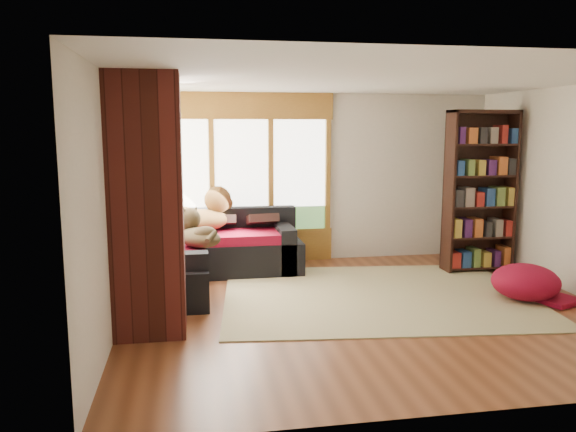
{
  "coord_description": "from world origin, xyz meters",
  "views": [
    {
      "loc": [
        -1.96,
        -6.06,
        2.06
      ],
      "look_at": [
        -0.75,
        0.96,
        0.95
      ],
      "focal_mm": 35.0,
      "sensor_mm": 36.0,
      "label": 1
    }
  ],
  "objects_px": {
    "brick_chimney": "(147,206)",
    "dog_tan": "(202,217)",
    "sectional_sofa": "(194,256)",
    "dog_brindle": "(197,235)",
    "bookshelf": "(480,192)",
    "pouf": "(526,281)",
    "area_rug": "(376,295)"
  },
  "relations": [
    {
      "from": "brick_chimney",
      "to": "dog_tan",
      "type": "xyz_separation_m",
      "value": [
        0.58,
        2.28,
        -0.48
      ]
    },
    {
      "from": "sectional_sofa",
      "to": "dog_brindle",
      "type": "relative_size",
      "value": 2.63
    },
    {
      "from": "brick_chimney",
      "to": "bookshelf",
      "type": "bearing_deg",
      "value": 20.92
    },
    {
      "from": "sectional_sofa",
      "to": "bookshelf",
      "type": "height_order",
      "value": "bookshelf"
    },
    {
      "from": "dog_brindle",
      "to": "pouf",
      "type": "bearing_deg",
      "value": -130.86
    },
    {
      "from": "sectional_sofa",
      "to": "area_rug",
      "type": "xyz_separation_m",
      "value": [
        2.23,
        -1.28,
        -0.3
      ]
    },
    {
      "from": "sectional_sofa",
      "to": "pouf",
      "type": "height_order",
      "value": "sectional_sofa"
    },
    {
      "from": "pouf",
      "to": "brick_chimney",
      "type": "bearing_deg",
      "value": -175.9
    },
    {
      "from": "area_rug",
      "to": "dog_tan",
      "type": "bearing_deg",
      "value": 144.28
    },
    {
      "from": "pouf",
      "to": "dog_tan",
      "type": "xyz_separation_m",
      "value": [
        -3.84,
        1.96,
        0.59
      ]
    },
    {
      "from": "sectional_sofa",
      "to": "brick_chimney",
      "type": "bearing_deg",
      "value": -99.22
    },
    {
      "from": "pouf",
      "to": "bookshelf",
      "type": "bearing_deg",
      "value": 85.1
    },
    {
      "from": "area_rug",
      "to": "dog_brindle",
      "type": "distance_m",
      "value": 2.37
    },
    {
      "from": "area_rug",
      "to": "brick_chimney",
      "type": "bearing_deg",
      "value": -164.03
    },
    {
      "from": "pouf",
      "to": "dog_tan",
      "type": "height_order",
      "value": "dog_tan"
    },
    {
      "from": "area_rug",
      "to": "dog_tan",
      "type": "height_order",
      "value": "dog_tan"
    },
    {
      "from": "pouf",
      "to": "dog_brindle",
      "type": "relative_size",
      "value": 0.96
    },
    {
      "from": "brick_chimney",
      "to": "sectional_sofa",
      "type": "height_order",
      "value": "brick_chimney"
    },
    {
      "from": "bookshelf",
      "to": "sectional_sofa",
      "type": "bearing_deg",
      "value": 175.64
    },
    {
      "from": "sectional_sofa",
      "to": "area_rug",
      "type": "relative_size",
      "value": 0.59
    },
    {
      "from": "dog_brindle",
      "to": "area_rug",
      "type": "bearing_deg",
      "value": -130.38
    },
    {
      "from": "dog_tan",
      "to": "dog_brindle",
      "type": "relative_size",
      "value": 1.37
    },
    {
      "from": "brick_chimney",
      "to": "area_rug",
      "type": "xyz_separation_m",
      "value": [
        2.68,
        0.77,
        -1.29
      ]
    },
    {
      "from": "pouf",
      "to": "dog_brindle",
      "type": "distance_m",
      "value": 4.08
    },
    {
      "from": "sectional_sofa",
      "to": "area_rug",
      "type": "bearing_deg",
      "value": -26.76
    },
    {
      "from": "bookshelf",
      "to": "pouf",
      "type": "bearing_deg",
      "value": -94.9
    },
    {
      "from": "bookshelf",
      "to": "dog_brindle",
      "type": "height_order",
      "value": "bookshelf"
    },
    {
      "from": "brick_chimney",
      "to": "pouf",
      "type": "height_order",
      "value": "brick_chimney"
    },
    {
      "from": "area_rug",
      "to": "pouf",
      "type": "height_order",
      "value": "pouf"
    },
    {
      "from": "brick_chimney",
      "to": "pouf",
      "type": "distance_m",
      "value": 4.56
    },
    {
      "from": "pouf",
      "to": "dog_brindle",
      "type": "height_order",
      "value": "dog_brindle"
    },
    {
      "from": "bookshelf",
      "to": "dog_brindle",
      "type": "bearing_deg",
      "value": -173.7
    }
  ]
}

